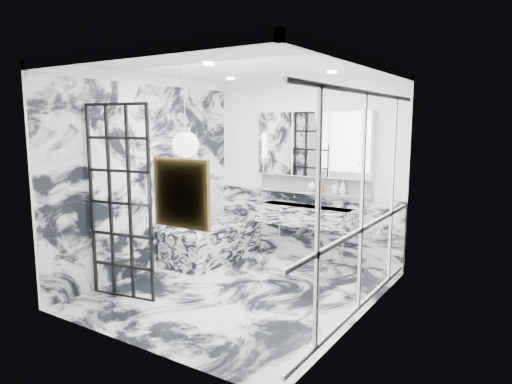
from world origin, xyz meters
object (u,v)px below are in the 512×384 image
Objects in this scene: bathtub at (212,242)px; trough_sink at (307,216)px; mirror_cabinet at (313,144)px; crittall_door at (120,203)px.

trough_sink is at bearing 26.48° from bathtub.
trough_sink reaches higher than bathtub.
mirror_cabinet reaches higher than bathtub.
crittall_door is 1.47× the size of trough_sink.
crittall_door is at bearing -87.90° from bathtub.
mirror_cabinet is 1.15× the size of bathtub.
crittall_door reaches higher than bathtub.
trough_sink is at bearing -90.00° from mirror_cabinet.
mirror_cabinet is (-0.00, 0.17, 1.09)m from trough_sink.
bathtub is (-1.32, -0.83, -1.54)m from mirror_cabinet.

